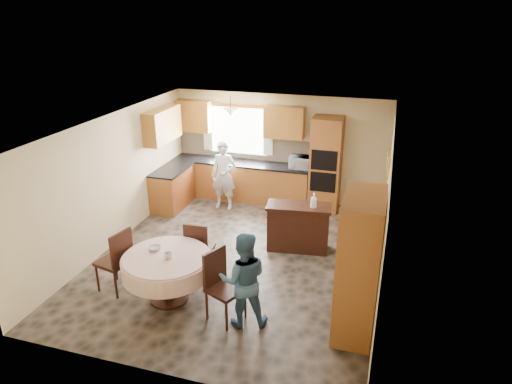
{
  "coord_description": "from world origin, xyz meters",
  "views": [
    {
      "loc": [
        2.42,
        -6.95,
        4.32
      ],
      "look_at": [
        0.25,
        0.3,
        1.23
      ],
      "focal_mm": 32.0,
      "sensor_mm": 36.0,
      "label": 1
    }
  ],
  "objects_px": {
    "dining_table": "(167,266)",
    "person_sink": "(224,175)",
    "chair_right": "(221,282)",
    "chair_left": "(117,258)",
    "chair_back": "(198,246)",
    "oven_tower": "(326,164)",
    "cupboard": "(359,266)",
    "person_dining": "(244,280)",
    "sideboard": "(298,229)"
  },
  "relations": [
    {
      "from": "oven_tower",
      "to": "person_sink",
      "type": "distance_m",
      "value": 2.3
    },
    {
      "from": "chair_left",
      "to": "chair_right",
      "type": "xyz_separation_m",
      "value": [
        1.82,
        -0.15,
        -0.0
      ]
    },
    {
      "from": "chair_right",
      "to": "dining_table",
      "type": "bearing_deg",
      "value": 104.62
    },
    {
      "from": "chair_back",
      "to": "person_sink",
      "type": "distance_m",
      "value": 2.86
    },
    {
      "from": "dining_table",
      "to": "chair_back",
      "type": "height_order",
      "value": "chair_back"
    },
    {
      "from": "chair_back",
      "to": "person_sink",
      "type": "bearing_deg",
      "value": -82.36
    },
    {
      "from": "oven_tower",
      "to": "person_dining",
      "type": "distance_m",
      "value": 4.46
    },
    {
      "from": "chair_left",
      "to": "person_sink",
      "type": "relative_size",
      "value": 0.69
    },
    {
      "from": "dining_table",
      "to": "chair_right",
      "type": "relative_size",
      "value": 1.27
    },
    {
      "from": "sideboard",
      "to": "cupboard",
      "type": "distance_m",
      "value": 2.47
    },
    {
      "from": "sideboard",
      "to": "chair_left",
      "type": "height_order",
      "value": "chair_left"
    },
    {
      "from": "cupboard",
      "to": "sideboard",
      "type": "bearing_deg",
      "value": 121.5
    },
    {
      "from": "cupboard",
      "to": "chair_left",
      "type": "xyz_separation_m",
      "value": [
        -3.73,
        -0.14,
        -0.43
      ]
    },
    {
      "from": "chair_right",
      "to": "person_sink",
      "type": "distance_m",
      "value": 4.0
    },
    {
      "from": "cupboard",
      "to": "chair_back",
      "type": "xyz_separation_m",
      "value": [
        -2.69,
        0.66,
        -0.48
      ]
    },
    {
      "from": "chair_left",
      "to": "chair_right",
      "type": "height_order",
      "value": "chair_left"
    },
    {
      "from": "chair_right",
      "to": "cupboard",
      "type": "bearing_deg",
      "value": -57.3
    },
    {
      "from": "dining_table",
      "to": "person_sink",
      "type": "relative_size",
      "value": 0.88
    },
    {
      "from": "dining_table",
      "to": "cupboard",
      "type": "bearing_deg",
      "value": 2.92
    },
    {
      "from": "chair_left",
      "to": "chair_right",
      "type": "bearing_deg",
      "value": 97.58
    },
    {
      "from": "sideboard",
      "to": "chair_right",
      "type": "bearing_deg",
      "value": -113.17
    },
    {
      "from": "cupboard",
      "to": "person_dining",
      "type": "distance_m",
      "value": 1.62
    },
    {
      "from": "oven_tower",
      "to": "chair_left",
      "type": "relative_size",
      "value": 1.95
    },
    {
      "from": "chair_left",
      "to": "cupboard",
      "type": "bearing_deg",
      "value": 104.65
    },
    {
      "from": "person_dining",
      "to": "dining_table",
      "type": "bearing_deg",
      "value": -27.34
    },
    {
      "from": "oven_tower",
      "to": "chair_right",
      "type": "bearing_deg",
      "value": -100.87
    },
    {
      "from": "chair_right",
      "to": "person_sink",
      "type": "bearing_deg",
      "value": 43.64
    },
    {
      "from": "cupboard",
      "to": "person_sink",
      "type": "relative_size",
      "value": 1.32
    },
    {
      "from": "oven_tower",
      "to": "chair_right",
      "type": "xyz_separation_m",
      "value": [
        -0.84,
        -4.37,
        -0.46
      ]
    },
    {
      "from": "oven_tower",
      "to": "cupboard",
      "type": "xyz_separation_m",
      "value": [
        1.07,
        -4.07,
        -0.03
      ]
    },
    {
      "from": "dining_table",
      "to": "person_dining",
      "type": "height_order",
      "value": "person_dining"
    },
    {
      "from": "cupboard",
      "to": "person_sink",
      "type": "bearing_deg",
      "value": 133.37
    },
    {
      "from": "dining_table",
      "to": "chair_right",
      "type": "distance_m",
      "value": 0.96
    },
    {
      "from": "cupboard",
      "to": "person_sink",
      "type": "distance_m",
      "value": 4.76
    },
    {
      "from": "dining_table",
      "to": "person_sink",
      "type": "bearing_deg",
      "value": 96.44
    },
    {
      "from": "dining_table",
      "to": "chair_left",
      "type": "distance_m",
      "value": 0.88
    },
    {
      "from": "oven_tower",
      "to": "chair_back",
      "type": "bearing_deg",
      "value": -115.37
    },
    {
      "from": "dining_table",
      "to": "chair_back",
      "type": "relative_size",
      "value": 1.37
    },
    {
      "from": "person_sink",
      "to": "person_dining",
      "type": "distance_m",
      "value": 4.17
    },
    {
      "from": "person_dining",
      "to": "cupboard",
      "type": "bearing_deg",
      "value": 173.89
    },
    {
      "from": "chair_right",
      "to": "chair_left",
      "type": "bearing_deg",
      "value": 108.96
    },
    {
      "from": "oven_tower",
      "to": "chair_left",
      "type": "xyz_separation_m",
      "value": [
        -2.66,
        -4.22,
        -0.46
      ]
    },
    {
      "from": "dining_table",
      "to": "person_dining",
      "type": "distance_m",
      "value": 1.33
    },
    {
      "from": "chair_back",
      "to": "person_dining",
      "type": "height_order",
      "value": "person_dining"
    },
    {
      "from": "person_sink",
      "to": "sideboard",
      "type": "bearing_deg",
      "value": -38.06
    },
    {
      "from": "chair_back",
      "to": "dining_table",
      "type": "bearing_deg",
      "value": 73.95
    },
    {
      "from": "chair_right",
      "to": "person_dining",
      "type": "xyz_separation_m",
      "value": [
        0.36,
        -0.05,
        0.13
      ]
    },
    {
      "from": "oven_tower",
      "to": "chair_back",
      "type": "distance_m",
      "value": 3.81
    },
    {
      "from": "cupboard",
      "to": "person_dining",
      "type": "height_order",
      "value": "cupboard"
    },
    {
      "from": "chair_right",
      "to": "person_sink",
      "type": "relative_size",
      "value": 0.69
    }
  ]
}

